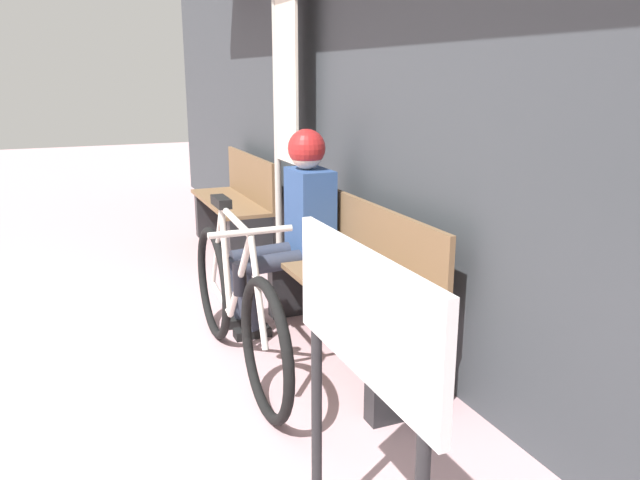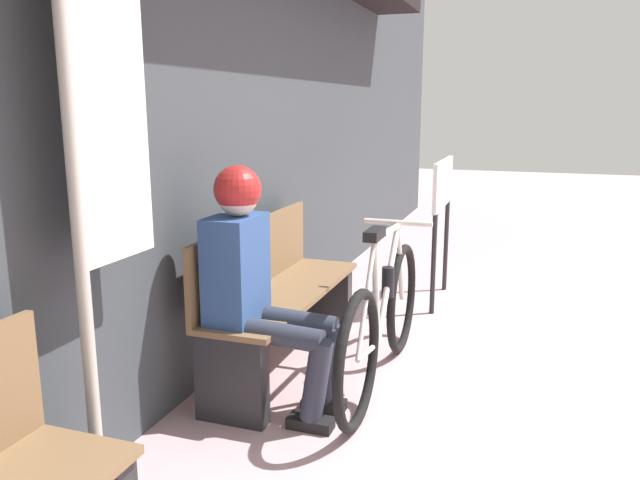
# 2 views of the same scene
# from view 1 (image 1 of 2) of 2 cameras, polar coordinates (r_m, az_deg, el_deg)

# --- Properties ---
(storefront_wall) EXTENTS (12.00, 0.56, 3.20)m
(storefront_wall) POSITION_cam_1_polar(r_m,az_deg,el_deg) (3.34, 9.26, 16.60)
(storefront_wall) COLOR #3D4247
(storefront_wall) RESTS_ON ground_plane
(park_bench_near) EXTENTS (1.51, 0.42, 0.87)m
(park_bench_near) POSITION_cam_1_polar(r_m,az_deg,el_deg) (3.49, 2.64, -4.38)
(park_bench_near) COLOR brown
(park_bench_near) RESTS_ON ground_plane
(bicycle) EXTENTS (1.70, 0.40, 0.92)m
(bicycle) POSITION_cam_1_polar(r_m,az_deg,el_deg) (3.33, -7.72, -6.03)
(bicycle) COLOR black
(bicycle) RESTS_ON ground_plane
(person_seated) EXTENTS (0.34, 0.65, 1.24)m
(person_seated) POSITION_cam_1_polar(r_m,az_deg,el_deg) (3.85, -2.37, 2.24)
(person_seated) COLOR #2D3342
(person_seated) RESTS_ON ground_plane
(park_bench_far) EXTENTS (1.34, 0.42, 0.87)m
(park_bench_far) POSITION_cam_1_polar(r_m,az_deg,el_deg) (5.65, -7.77, 2.93)
(park_bench_far) COLOR brown
(park_bench_far) RESTS_ON ground_plane
(banner_pole) EXTENTS (0.45, 0.05, 2.27)m
(banner_pole) POSITION_cam_1_polar(r_m,az_deg,el_deg) (4.58, -3.39, 13.50)
(banner_pole) COLOR #B7B2A8
(banner_pole) RESTS_ON ground_plane
(signboard) EXTENTS (0.81, 0.04, 1.11)m
(signboard) POSITION_cam_1_polar(r_m,az_deg,el_deg) (1.73, 3.86, -9.79)
(signboard) COLOR #232326
(signboard) RESTS_ON ground_plane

